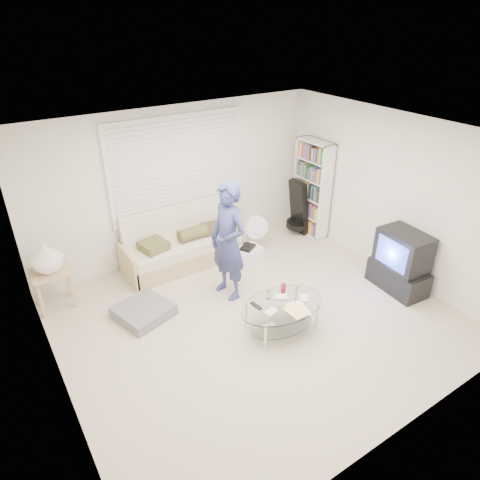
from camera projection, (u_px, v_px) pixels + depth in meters
ground at (256, 318)px, 5.90m from camera, size 5.00×5.00×0.00m
room_shell at (237, 197)px, 5.47m from camera, size 5.02×4.52×2.51m
window_blinds at (178, 167)px, 6.77m from camera, size 2.32×0.08×1.62m
futon_sofa at (182, 246)px, 7.03m from camera, size 1.96×0.79×0.96m
grey_floor_pillow at (144, 311)px, 5.91m from camera, size 0.83×0.83×0.15m
side_table at (47, 260)px, 5.76m from camera, size 0.53×0.43×1.05m
bookshelf at (312, 188)px, 7.75m from camera, size 0.28×0.74×1.76m
guitar_case at (298, 211)px, 7.90m from camera, size 0.37×0.38×1.03m
floor_fan at (255, 231)px, 7.33m from camera, size 0.42×0.28×0.69m
storage_bin at (248, 255)px, 7.12m from camera, size 0.47×0.34×0.31m
tv_unit at (401, 262)px, 6.31m from camera, size 0.54×0.90×0.94m
coffee_table at (282, 309)px, 5.51m from camera, size 1.21×0.81×0.55m
standing_person at (228, 242)px, 5.98m from camera, size 0.51×0.70×1.76m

